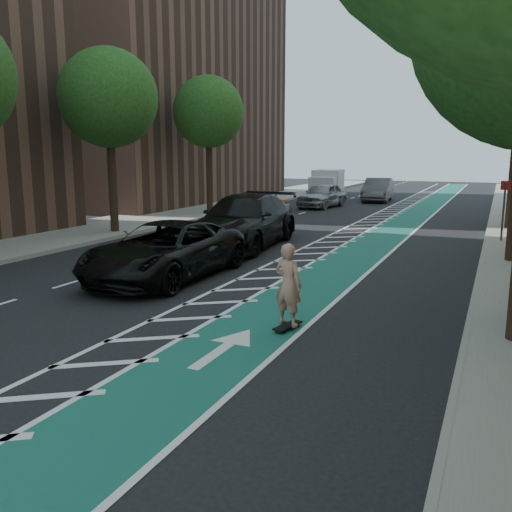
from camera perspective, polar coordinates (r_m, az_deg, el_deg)
The scene contains 20 objects.
ground at distance 13.81m, azimuth -9.32°, elevation -4.19°, with size 120.00×120.00×0.00m, color black.
bike_lane at distance 21.83m, azimuth 12.19°, elevation 1.26°, with size 2.00×90.00×0.01m, color #175349.
buffer_strip at distance 22.19m, azimuth 8.40°, elevation 1.54°, with size 1.40×90.00×0.01m, color silver.
sidewalk_left at distance 27.26m, azimuth -14.44°, elevation 3.18°, with size 5.00×90.00×0.15m, color gray.
curb_right at distance 21.37m, azimuth 22.86°, elevation 0.65°, with size 0.12×90.00×0.16m, color gray.
curb_left at distance 25.81m, azimuth -10.18°, elevation 2.95°, with size 0.12×90.00×0.16m, color gray.
building_left_far at distance 43.38m, azimuth -11.65°, elevation 17.85°, with size 14.00×22.00×18.00m, color brown.
tree_l_c at distance 24.58m, azimuth -15.07°, elevation 15.68°, with size 4.20×4.20×7.90m.
tree_l_d at distance 31.20m, azimuth -5.46°, elevation 14.89°, with size 4.20×4.20×7.90m.
sign_post at distance 23.19m, azimuth 24.60°, elevation 4.43°, with size 0.35×0.08×2.47m.
skateboard at distance 11.10m, azimuth 3.36°, elevation -7.34°, with size 0.39×0.82×0.11m.
skateboarder at distance 10.86m, azimuth 3.41°, elevation -3.02°, with size 0.61×0.40×1.68m, color tan.
suv_near at distance 15.62m, azimuth -9.48°, elevation 0.58°, with size 2.67×5.78×1.61m, color black.
suv_far at distance 20.75m, azimuth -1.30°, elevation 3.72°, with size 2.73×6.71×1.95m, color black.
car_silver at distance 35.88m, azimuth 7.01°, elevation 6.37°, with size 1.89×4.69×1.60m, color gray.
car_grey at distance 41.25m, azimuth 12.71°, elevation 6.83°, with size 1.79×5.14×1.69m, color #56565B.
box_truck at distance 47.06m, azimuth 7.45°, elevation 7.61°, with size 2.75×5.22×2.09m.
barrel_a at distance 20.53m, azimuth -4.06°, elevation 2.11°, with size 0.68×0.68×0.93m.
barrel_b at distance 25.39m, azimuth 1.56°, elevation 3.84°, with size 0.70×0.70×0.95m.
barrel_c at distance 31.51m, azimuth 2.84°, elevation 5.13°, with size 0.65×0.65×0.88m.
Camera 1 is at (7.43, -11.08, 3.55)m, focal length 38.00 mm.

